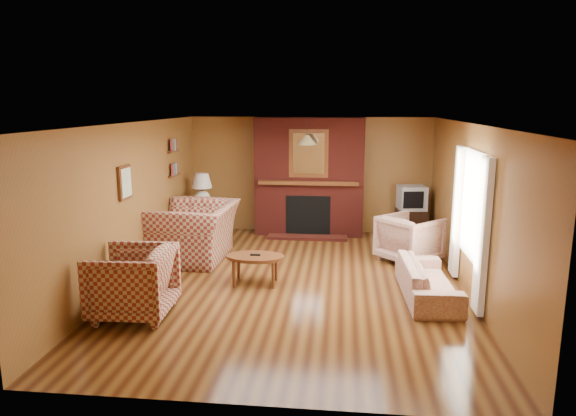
# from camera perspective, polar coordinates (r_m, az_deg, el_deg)

# --- Properties ---
(floor) EXTENTS (6.50, 6.50, 0.00)m
(floor) POSITION_cam_1_polar(r_m,az_deg,el_deg) (7.88, 0.82, -8.32)
(floor) COLOR #401F0D
(floor) RESTS_ON ground
(ceiling) EXTENTS (6.50, 6.50, 0.00)m
(ceiling) POSITION_cam_1_polar(r_m,az_deg,el_deg) (7.42, 0.87, 9.39)
(ceiling) COLOR white
(ceiling) RESTS_ON wall_back
(wall_back) EXTENTS (6.50, 0.00, 6.50)m
(wall_back) POSITION_cam_1_polar(r_m,az_deg,el_deg) (10.75, 2.46, 3.67)
(wall_back) COLOR #945F2E
(wall_back) RESTS_ON floor
(wall_front) EXTENTS (6.50, 0.00, 6.50)m
(wall_front) POSITION_cam_1_polar(r_m,az_deg,el_deg) (4.44, -3.09, -8.01)
(wall_front) COLOR #945F2E
(wall_front) RESTS_ON floor
(wall_left) EXTENTS (0.00, 6.50, 6.50)m
(wall_left) POSITION_cam_1_polar(r_m,az_deg,el_deg) (8.17, -16.88, 0.62)
(wall_left) COLOR #945F2E
(wall_left) RESTS_ON floor
(wall_right) EXTENTS (0.00, 6.50, 6.50)m
(wall_right) POSITION_cam_1_polar(r_m,az_deg,el_deg) (7.74, 19.60, -0.15)
(wall_right) COLOR #945F2E
(wall_right) RESTS_ON floor
(fireplace) EXTENTS (2.20, 0.82, 2.40)m
(fireplace) POSITION_cam_1_polar(r_m,az_deg,el_deg) (10.50, 2.36, 3.37)
(fireplace) COLOR #5A1913
(fireplace) RESTS_ON floor
(window_right) EXTENTS (0.10, 1.85, 2.00)m
(window_right) POSITION_cam_1_polar(r_m,az_deg,el_deg) (7.56, 19.55, -0.99)
(window_right) COLOR silver
(window_right) RESTS_ON wall_right
(bookshelf) EXTENTS (0.09, 0.55, 0.71)m
(bookshelf) POSITION_cam_1_polar(r_m,az_deg,el_deg) (9.84, -12.45, 5.40)
(bookshelf) COLOR brown
(bookshelf) RESTS_ON wall_left
(botanical_print) EXTENTS (0.05, 0.40, 0.50)m
(botanical_print) POSITION_cam_1_polar(r_m,az_deg,el_deg) (7.83, -17.66, 2.71)
(botanical_print) COLOR brown
(botanical_print) RESTS_ON wall_left
(pendant_light) EXTENTS (0.36, 0.36, 0.48)m
(pendant_light) POSITION_cam_1_polar(r_m,az_deg,el_deg) (9.73, 2.13, 7.57)
(pendant_light) COLOR black
(pendant_light) RESTS_ON ceiling
(plaid_loveseat) EXTENTS (1.37, 1.55, 0.98)m
(plaid_loveseat) POSITION_cam_1_polar(r_m,az_deg,el_deg) (9.05, -10.31, -2.63)
(plaid_loveseat) COLOR maroon
(plaid_loveseat) RESTS_ON floor
(plaid_armchair) EXTENTS (1.02, 1.00, 0.90)m
(plaid_armchair) POSITION_cam_1_polar(r_m,az_deg,el_deg) (6.88, -16.89, -7.91)
(plaid_armchair) COLOR maroon
(plaid_armchair) RESTS_ON floor
(floral_sofa) EXTENTS (0.74, 1.74, 0.50)m
(floral_sofa) POSITION_cam_1_polar(r_m,az_deg,el_deg) (7.53, 15.25, -7.71)
(floral_sofa) COLOR beige
(floral_sofa) RESTS_ON floor
(floral_armchair) EXTENTS (1.24, 1.24, 0.81)m
(floral_armchair) POSITION_cam_1_polar(r_m,az_deg,el_deg) (9.03, 13.35, -3.35)
(floral_armchair) COLOR beige
(floral_armchair) RESTS_ON floor
(coffee_table) EXTENTS (0.88, 0.54, 0.46)m
(coffee_table) POSITION_cam_1_polar(r_m,az_deg,el_deg) (7.75, -3.65, -5.68)
(coffee_table) COLOR brown
(coffee_table) RESTS_ON floor
(side_table) EXTENTS (0.51, 0.51, 0.65)m
(side_table) POSITION_cam_1_polar(r_m,az_deg,el_deg) (10.49, -9.41, -1.57)
(side_table) COLOR brown
(side_table) RESTS_ON floor
(table_lamp) EXTENTS (0.40, 0.40, 0.67)m
(table_lamp) POSITION_cam_1_polar(r_m,az_deg,el_deg) (10.35, -9.53, 2.18)
(table_lamp) COLOR white
(table_lamp) RESTS_ON side_table
(tv_stand) EXTENTS (0.60, 0.55, 0.61)m
(tv_stand) POSITION_cam_1_polar(r_m,az_deg,el_deg) (10.54, 13.45, -1.75)
(tv_stand) COLOR black
(tv_stand) RESTS_ON floor
(crt_tv) EXTENTS (0.57, 0.57, 0.47)m
(crt_tv) POSITION_cam_1_polar(r_m,az_deg,el_deg) (10.43, 13.59, 1.13)
(crt_tv) COLOR #A3A5AA
(crt_tv) RESTS_ON tv_stand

